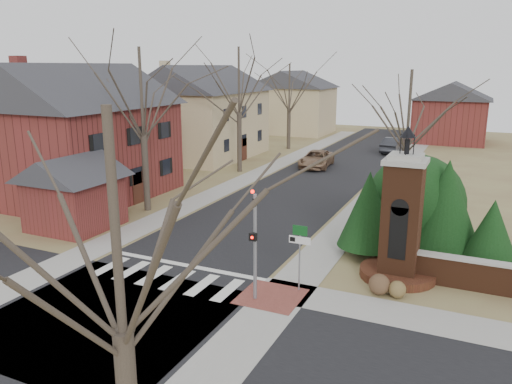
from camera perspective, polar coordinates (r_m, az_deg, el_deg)
The scene contains 29 objects.
ground at distance 21.38m, azimuth -11.51°, elevation -10.37°, with size 120.00×120.00×0.00m, color brown.
main_street at distance 40.32m, azimuth 7.07°, elevation 1.52°, with size 8.00×70.00×0.01m, color black.
cross_street at distance 19.30m, azimuth -16.86°, elevation -13.52°, with size 120.00×8.00×0.01m, color black.
crosswalk_zone at distance 21.96m, azimuth -10.27°, elevation -9.60°, with size 8.00×2.20×0.02m, color silver.
stop_bar at distance 23.10m, azimuth -8.14°, elevation -8.28°, with size 8.00×0.35×0.02m, color silver.
sidewalk_right_main at distance 39.12m, azimuth 14.34°, elevation 0.79°, with size 2.00×60.00×0.02m, color gray.
sidewalk_left at distance 42.13m, azimuth 0.31°, elevation 2.18°, with size 2.00×60.00×0.02m, color gray.
curb_apron at distance 19.98m, azimuth 1.72°, elevation -11.85°, with size 2.40×2.40×0.02m, color brown.
traffic_signal_pole at distance 18.82m, azimuth -0.14°, elevation -5.04°, with size 0.28×0.41×4.50m.
sign_post at distance 19.81m, azimuth 5.00°, elevation -6.05°, with size 0.90×0.07×2.75m.
brick_gate_monument at distance 21.77m, azimuth 16.22°, elevation -4.09°, with size 3.20×3.20×6.47m.
house_brick_left at distance 35.81m, azimuth -19.49°, elevation 6.78°, with size 9.80×11.80×9.42m.
house_stucco_left at distance 49.66m, azimuth -6.14°, elevation 9.28°, with size 9.80×12.80×9.28m.
garage_left at distance 29.24m, azimuth -20.15°, elevation 0.38°, with size 4.80×4.80×4.29m.
house_distant_left at distance 68.00m, azimuth 4.16°, elevation 10.34°, with size 10.80×8.80×8.53m.
house_distant_right at distance 63.87m, azimuth 21.40°, elevation 8.63°, with size 8.80×8.80×7.30m.
evergreen_near at distance 23.91m, azimuth 12.73°, elevation -1.90°, with size 2.80×2.80×4.10m.
evergreen_mid at distance 24.59m, azimuth 20.89°, elevation -1.33°, with size 3.40×3.40×4.70m.
evergreen_far at distance 23.79m, azimuth 25.36°, elevation -4.04°, with size 2.40×2.40×3.30m.
evergreen_mass at distance 26.01m, azimuth 17.78°, elevation -0.71°, with size 4.80×4.80×4.80m, color black.
bare_tree_0 at distance 30.91m, azimuth -13.02°, elevation 11.83°, with size 8.05×8.05×11.15m.
bare_tree_1 at distance 41.98m, azimuth -1.97°, elevation 13.17°, with size 8.40×8.40×11.64m.
bare_tree_2 at distance 54.12m, azimuth 3.84°, elevation 12.31°, with size 7.35×7.35×10.19m.
bare_tree_3 at distance 31.91m, azimuth 17.17°, elevation 9.82°, with size 7.00×7.00×9.70m.
bare_tree_4 at distance 9.05m, azimuth -15.94°, elevation -1.97°, with size 6.65×6.65×9.21m.
pickup_truck at distance 44.92m, azimuth 6.92°, elevation 3.76°, with size 2.41×5.23×1.45m, color #89664A.
distant_car at distance 53.98m, azimuth 15.49°, elevation 5.19°, with size 1.71×4.89×1.61m, color #2C2D33.
dry_shrub_left at distance 20.60m, azimuth 13.91°, elevation -10.21°, with size 0.84×0.84×0.84m, color brown.
dry_shrub_right at distance 20.54m, azimuth 15.84°, elevation -10.66°, with size 0.68×0.68×0.68m, color brown.
Camera 1 is at (11.73, -15.56, 8.79)m, focal length 35.00 mm.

